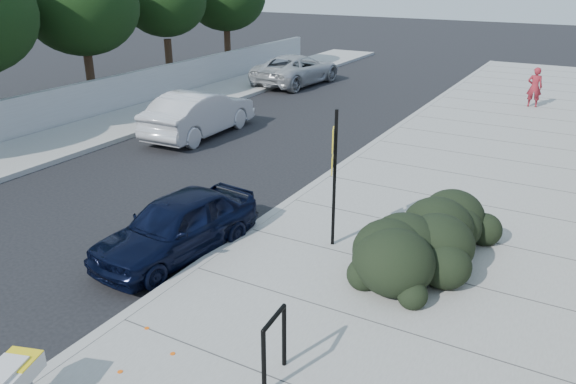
# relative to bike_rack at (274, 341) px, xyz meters

# --- Properties ---
(ground) EXTENTS (120.00, 120.00, 0.00)m
(ground) POSITION_rel_bike_rack_xyz_m (-3.04, 2.00, -0.79)
(ground) COLOR black
(ground) RESTS_ON ground
(sidewalk_near) EXTENTS (11.20, 50.00, 0.15)m
(sidewalk_near) POSITION_rel_bike_rack_xyz_m (2.56, 7.00, -0.71)
(sidewalk_near) COLOR gray
(sidewalk_near) RESTS_ON ground
(sidewalk_far) EXTENTS (3.00, 50.00, 0.15)m
(sidewalk_far) POSITION_rel_bike_rack_xyz_m (-12.54, 7.00, -0.71)
(sidewalk_far) COLOR gray
(sidewalk_far) RESTS_ON ground
(curb_near) EXTENTS (0.22, 50.00, 0.17)m
(curb_near) POSITION_rel_bike_rack_xyz_m (-3.04, 7.00, -0.70)
(curb_near) COLOR #9E9E99
(curb_near) RESTS_ON ground
(curb_far) EXTENTS (0.22, 50.00, 0.17)m
(curb_far) POSITION_rel_bike_rack_xyz_m (-11.04, 7.00, -0.70)
(curb_far) COLOR #9E9E99
(curb_far) RESTS_ON ground
(far_wall) EXTENTS (0.30, 40.00, 1.50)m
(far_wall) POSITION_rel_bike_rack_xyz_m (-14.24, 7.00, -0.04)
(far_wall) COLOR #9E9E99
(far_wall) RESTS_ON ground
(tree_far_d) EXTENTS (4.60, 4.60, 6.16)m
(tree_far_d) POSITION_rel_bike_rack_xyz_m (-15.54, 11.00, 3.40)
(tree_far_d) COLOR #332114
(tree_far_d) RESTS_ON ground
(tree_far_e) EXTENTS (4.00, 4.00, 5.90)m
(tree_far_e) POSITION_rel_bike_rack_xyz_m (-15.54, 16.00, 3.39)
(tree_far_e) COLOR #332114
(tree_far_e) RESTS_ON ground
(bike_rack) EXTENTS (0.13, 0.73, 1.06)m
(bike_rack) POSITION_rel_bike_rack_xyz_m (0.00, 0.00, 0.00)
(bike_rack) COLOR black
(bike_rack) RESTS_ON sidewalk_near
(sign_post) EXTENTS (0.17, 0.32, 2.94)m
(sign_post) POSITION_rel_bike_rack_xyz_m (-1.09, 4.24, 1.01)
(sign_post) COLOR black
(sign_post) RESTS_ON sidewalk_near
(hedge) EXTENTS (2.54, 3.90, 1.35)m
(hedge) POSITION_rel_bike_rack_xyz_m (0.96, 4.50, 0.04)
(hedge) COLOR black
(hedge) RESTS_ON sidewalk_near
(sedan_navy) EXTENTS (2.00, 4.04, 1.32)m
(sedan_navy) POSITION_rel_bike_rack_xyz_m (-3.84, 2.49, -0.13)
(sedan_navy) COLOR black
(sedan_navy) RESTS_ON ground
(wagon_silver) EXTENTS (1.88, 4.94, 1.61)m
(wagon_silver) POSITION_rel_bike_rack_xyz_m (-9.04, 9.98, 0.02)
(wagon_silver) COLOR silver
(wagon_silver) RESTS_ON ground
(suv_silver) EXTENTS (2.96, 5.65, 1.52)m
(suv_silver) POSITION_rel_bike_rack_xyz_m (-10.54, 20.00, -0.03)
(suv_silver) COLOR #ACAFB2
(suv_silver) RESTS_ON ground
(pedestrian) EXTENTS (0.66, 0.48, 1.66)m
(pedestrian) POSITION_rel_bike_rack_xyz_m (0.86, 19.94, 0.19)
(pedestrian) COLOR maroon
(pedestrian) RESTS_ON sidewalk_near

